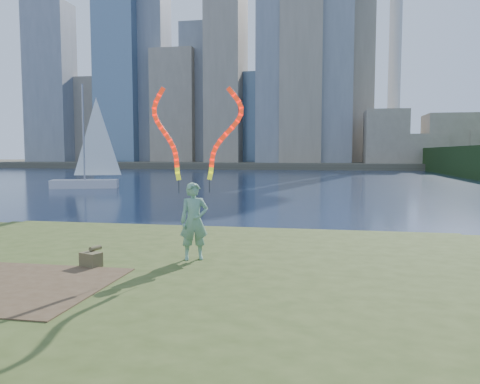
# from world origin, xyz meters

# --- Properties ---
(ground) EXTENTS (320.00, 320.00, 0.00)m
(ground) POSITION_xyz_m (0.00, 0.00, 0.00)
(ground) COLOR #19253E
(ground) RESTS_ON ground
(grassy_knoll) EXTENTS (20.00, 18.00, 0.80)m
(grassy_knoll) POSITION_xyz_m (0.00, -2.30, 0.34)
(grassy_knoll) COLOR #384819
(grassy_knoll) RESTS_ON ground
(dirt_patch) EXTENTS (3.20, 3.00, 0.02)m
(dirt_patch) POSITION_xyz_m (-2.20, -3.20, 0.81)
(dirt_patch) COLOR #47331E
(dirt_patch) RESTS_ON grassy_knoll
(far_shore) EXTENTS (320.00, 40.00, 1.20)m
(far_shore) POSITION_xyz_m (0.00, 95.00, 0.60)
(far_shore) COLOR #464133
(far_shore) RESTS_ON ground
(woman_with_ribbons) EXTENTS (1.92, 0.84, 4.07)m
(woman_with_ribbons) POSITION_xyz_m (0.32, -0.58, 2.20)
(woman_with_ribbons) COLOR #1E6D41
(woman_with_ribbons) RESTS_ON grassy_knoll
(canvas_bag) EXTENTS (0.48, 0.54, 0.39)m
(canvas_bag) POSITION_xyz_m (-1.58, -1.62, 0.96)
(canvas_bag) COLOR brown
(canvas_bag) RESTS_ON grassy_knoll
(sailboat) EXTENTS (6.06, 3.54, 9.21)m
(sailboat) POSITION_xyz_m (-17.72, 28.06, 1.58)
(sailboat) COLOR silver
(sailboat) RESTS_ON ground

